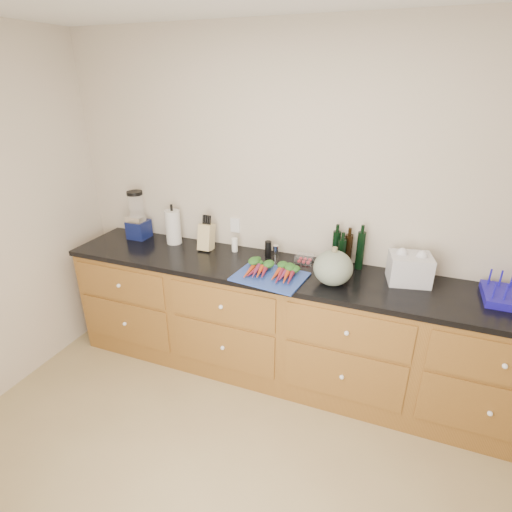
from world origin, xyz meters
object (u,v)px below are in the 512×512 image
at_px(knife_block, 206,237).
at_px(tomato_box, 305,259).
at_px(squash, 333,268).
at_px(blender_appliance, 137,218).
at_px(carrots, 272,270).
at_px(cutting_board, 270,277).
at_px(paper_towel, 173,227).

bearing_deg(knife_block, tomato_box, 2.10).
distance_m(squash, tomato_box, 0.38).
bearing_deg(blender_appliance, tomato_box, 0.47).
xyz_separation_m(carrots, tomato_box, (0.16, 0.29, -0.00)).
relative_size(carrots, squash, 1.41).
distance_m(squash, knife_block, 1.11).
distance_m(carrots, blender_appliance, 1.37).
height_order(cutting_board, knife_block, knife_block).
bearing_deg(blender_appliance, squash, -8.20).
bearing_deg(paper_towel, carrots, -15.87).
distance_m(squash, blender_appliance, 1.78).
height_order(carrots, blender_appliance, blender_appliance).
height_order(carrots, tomato_box, carrots).
bearing_deg(blender_appliance, carrots, -11.70).
bearing_deg(blender_appliance, cutting_board, -13.44).
height_order(carrots, knife_block, knife_block).
bearing_deg(tomato_box, squash, -45.26).
bearing_deg(squash, tomato_box, 134.74).
height_order(paper_towel, knife_block, paper_towel).
xyz_separation_m(squash, paper_towel, (-1.40, 0.26, 0.02)).
relative_size(squash, paper_towel, 0.93).
relative_size(blender_appliance, paper_towel, 1.45).
bearing_deg(squash, blender_appliance, 171.80).
relative_size(cutting_board, tomato_box, 3.62).
distance_m(cutting_board, blender_appliance, 1.38).
relative_size(carrots, blender_appliance, 0.90).
distance_m(cutting_board, paper_towel, 1.04).
height_order(squash, paper_towel, paper_towel).
relative_size(carrots, knife_block, 1.76).
distance_m(cutting_board, carrots, 0.05).
bearing_deg(blender_appliance, paper_towel, 0.37).
distance_m(blender_appliance, tomato_box, 1.50).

